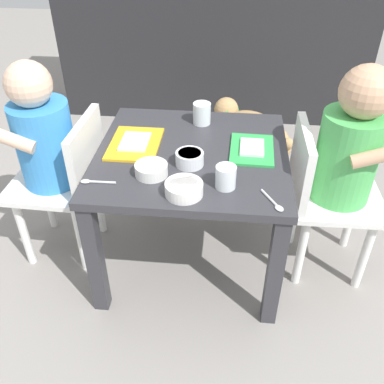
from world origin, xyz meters
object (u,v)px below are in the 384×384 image
Objects in this scene: food_tray_right at (252,149)px; veggie_bowl_far at (191,158)px; seated_child_left at (49,143)px; food_tray_left at (135,143)px; seated_child_right at (345,154)px; dog at (253,134)px; cereal_bowl_left_side at (185,188)px; spoon_by_left_tray at (94,182)px; dining_table at (192,172)px; spoon_by_right_tray at (274,203)px; cereal_bowl_right_side at (151,169)px; water_cup_right at (202,115)px; water_cup_left at (226,178)px.

veggie_bowl_far is (-0.18, -0.10, 0.02)m from food_tray_right.
seated_child_left reaches higher than food_tray_left.
seated_child_left is 0.97× the size of seated_child_right.
dog is at bearing 86.28° from food_tray_right.
seated_child_right is 0.51m from cereal_bowl_left_side.
dining_table is at bearing 36.72° from spoon_by_left_tray.
spoon_by_left_tray is at bearing -164.61° from seated_child_right.
veggie_bowl_far is (-0.45, -0.08, 0.00)m from seated_child_right.
veggie_bowl_far is at bearing -9.07° from seated_child_left.
seated_child_left is (-0.45, 0.00, 0.08)m from dining_table.
spoon_by_left_tray is 1.07× the size of spoon_by_right_tray.
dog is at bearing 39.84° from seated_child_left.
seated_child_right is 8.77× the size of veggie_bowl_far.
cereal_bowl_left_side is at bearing -25.67° from seated_child_left.
cereal_bowl_right_side is 0.93× the size of spoon_by_left_tray.
spoon_by_right_tray is (0.05, -0.26, -0.00)m from food_tray_right.
water_cup_right is at bearing 55.18° from spoon_by_left_tray.
water_cup_left is 0.12m from cereal_bowl_left_side.
water_cup_right is 0.48m from spoon_by_right_tray.
water_cup_right reaches higher than food_tray_left.
seated_child_left is 0.91m from seated_child_right.
dog is 0.79m from water_cup_left.
food_tray_right is (-0.03, -0.54, 0.24)m from dog.
seated_child_left is at bearing -157.67° from water_cup_right.
dining_table is 6.28× the size of spoon_by_right_tray.
water_cup_right is (0.20, 0.17, 0.03)m from food_tray_left.
seated_child_left is 8.54× the size of veggie_bowl_far.
food_tray_right is at bearing 28.51° from veggie_bowl_far.
veggie_bowl_far is at bearing -27.56° from food_tray_left.
food_tray_left reaches higher than spoon_by_left_tray.
cereal_bowl_left_side is (-0.11, -0.04, -0.01)m from water_cup_left.
spoon_by_right_tray is at bearing -19.00° from seated_child_left.
spoon_by_left_tray is at bearing -153.72° from food_tray_right.
seated_child_left is 0.51m from water_cup_right.
spoon_by_left_tray is at bearing -143.28° from dining_table.
water_cup_right is at bearing 40.55° from food_tray_left.
seated_child_left is 0.28m from spoon_by_left_tray.
food_tray_left is at bearing 147.93° from spoon_by_right_tray.
water_cup_left is 0.36m from spoon_by_left_tray.
seated_child_right is at bearing -66.82° from dog.
seated_child_right is 0.65m from dog.
seated_child_right is at bearing 47.58° from spoon_by_right_tray.
veggie_bowl_far is at bearing -92.31° from water_cup_right.
dining_table is 5.90× the size of spoon_by_left_tray.
seated_child_left is 0.38m from cereal_bowl_right_side.
food_tray_left is at bearing -126.70° from dog.
cereal_bowl_left_side reaches higher than spoon_by_left_tray.
seated_child_right is 0.73m from spoon_by_left_tray.
seated_child_right is 9.98× the size of water_cup_right.
food_tray_right is 0.33m from cereal_bowl_right_side.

